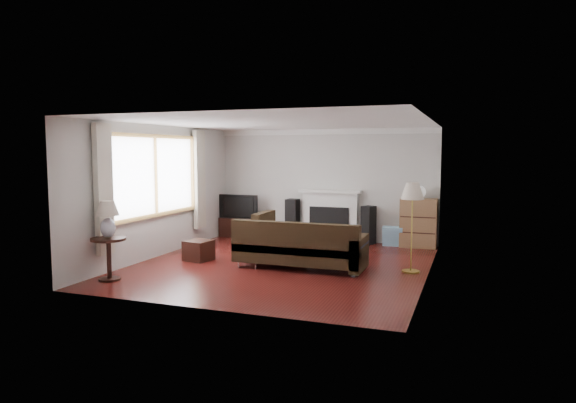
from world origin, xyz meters
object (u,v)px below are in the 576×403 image
(side_table, at_px, (109,259))
(floor_lamp, at_px, (412,228))
(bookshelf, at_px, (419,223))
(sectional_sofa, at_px, (300,246))
(tv_stand, at_px, (239,227))
(coffee_table, at_px, (324,243))

(side_table, bearing_deg, floor_lamp, 26.13)
(bookshelf, height_order, floor_lamp, floor_lamp)
(side_table, bearing_deg, sectional_sofa, 35.76)
(tv_stand, height_order, floor_lamp, floor_lamp)
(coffee_table, height_order, floor_lamp, floor_lamp)
(sectional_sofa, bearing_deg, coffee_table, 88.83)
(sectional_sofa, height_order, coffee_table, sectional_sofa)
(sectional_sofa, bearing_deg, floor_lamp, 9.87)
(tv_stand, height_order, side_table, side_table)
(tv_stand, relative_size, bookshelf, 0.87)
(bookshelf, height_order, coffee_table, bookshelf)
(sectional_sofa, relative_size, side_table, 3.60)
(bookshelf, relative_size, side_table, 1.54)
(bookshelf, distance_m, floor_lamp, 2.35)
(tv_stand, distance_m, bookshelf, 4.13)
(side_table, bearing_deg, coffee_table, 51.18)
(bookshelf, distance_m, side_table, 6.18)
(bookshelf, relative_size, floor_lamp, 0.69)
(bookshelf, relative_size, coffee_table, 0.96)
(tv_stand, relative_size, coffee_table, 0.83)
(floor_lamp, relative_size, side_table, 2.24)
(floor_lamp, distance_m, side_table, 4.88)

